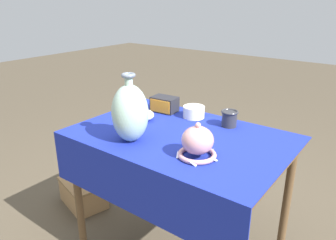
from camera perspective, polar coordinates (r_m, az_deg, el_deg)
display_table at (r=1.73m, az=1.82°, el=-5.35°), size 1.11×0.75×0.79m
vase_tall_bulbous at (r=1.59m, az=-6.63°, el=1.26°), size 0.18×0.18×0.34m
vase_dome_bell at (r=1.45m, az=5.14°, el=-4.05°), size 0.18×0.19×0.17m
mosaic_tile_box at (r=2.03m, az=-0.64°, el=2.77°), size 0.16×0.12×0.09m
pot_squat_ivory at (r=1.94m, az=4.52°, el=1.43°), size 0.13×0.13×0.07m
cup_wide_charcoal at (r=1.82m, az=10.64°, el=0.36°), size 0.09×0.09×0.09m
bowl_shallow_porcelain at (r=1.89m, az=-4.38°, el=0.86°), size 0.13×0.13×0.06m
wooden_crate at (r=2.58m, az=-14.48°, el=-11.96°), size 0.41×0.34×0.19m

